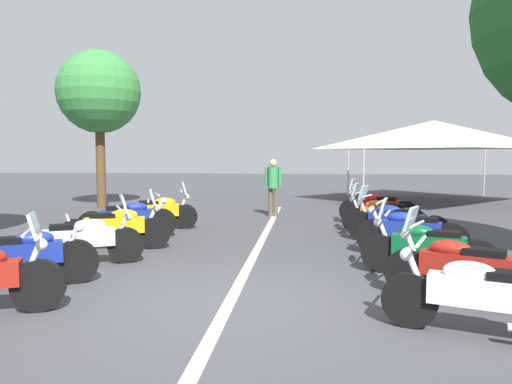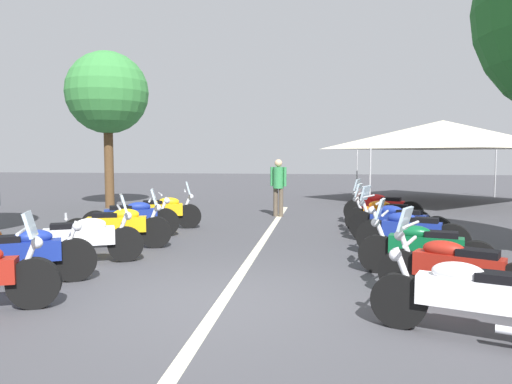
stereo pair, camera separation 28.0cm
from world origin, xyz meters
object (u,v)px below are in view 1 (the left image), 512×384
object	(u,v)px
bystander_1	(273,183)
motorcycle_right_row_0	(486,296)
motorcycle_right_row_1	(462,268)
motorcycle_right_row_5	(382,215)
motorcycle_left_row_1	(22,256)
motorcycle_left_row_4	(129,218)
motorcycle_left_row_5	(159,211)
motorcycle_right_row_4	(395,221)
roadside_tree_2	(99,93)
motorcycle_right_row_6	(377,207)
motorcycle_left_row_3	(117,227)
motorcycle_right_row_2	(426,247)
motorcycle_right_row_3	(410,232)
motorcycle_left_row_2	(81,239)
event_tent	(434,135)

from	to	relation	value
bystander_1	motorcycle_right_row_0	bearing A→B (deg)	35.77
motorcycle_right_row_1	motorcycle_right_row_5	xyz separation A→B (m)	(5.41, 0.16, -0.01)
motorcycle_left_row_1	bystander_1	distance (m)	8.77
motorcycle_left_row_4	motorcycle_left_row_5	size ratio (longest dim) A/B	1.04
motorcycle_right_row_4	roadside_tree_2	distance (m)	11.33
motorcycle_right_row_6	motorcycle_left_row_3	bearing A→B (deg)	55.11
motorcycle_right_row_0	roadside_tree_2	bearing A→B (deg)	-30.58
motorcycle_left_row_1	motorcycle_right_row_1	xyz separation A→B (m)	(-0.07, -5.96, 0.01)
motorcycle_right_row_2	motorcycle_right_row_4	xyz separation A→B (m)	(2.75, -0.02, 0.01)
motorcycle_right_row_1	roadside_tree_2	distance (m)	13.96
motorcycle_left_row_1	motorcycle_right_row_5	bearing A→B (deg)	12.90
motorcycle_left_row_3	motorcycle_right_row_2	xyz separation A→B (m)	(-1.45, -5.60, -0.01)
motorcycle_left_row_1	motorcycle_right_row_3	distance (m)	6.52
motorcycle_left_row_2	motorcycle_right_row_2	world-z (taller)	motorcycle_left_row_2
motorcycle_left_row_5	motorcycle_right_row_2	distance (m)	6.91
motorcycle_left_row_1	motorcycle_left_row_4	size ratio (longest dim) A/B	0.93
motorcycle_left_row_3	event_tent	bearing A→B (deg)	32.76
motorcycle_right_row_0	roadside_tree_2	size ratio (longest dim) A/B	0.38
motorcycle_left_row_4	roadside_tree_2	bearing A→B (deg)	93.58
motorcycle_left_row_5	motorcycle_right_row_0	size ratio (longest dim) A/B	0.95
motorcycle_right_row_6	motorcycle_right_row_2	bearing A→B (deg)	109.12
motorcycle_right_row_0	bystander_1	xyz separation A→B (m)	(9.48, 2.85, 0.58)
motorcycle_left_row_1	motorcycle_right_row_2	bearing A→B (deg)	-17.07
motorcycle_left_row_3	bystander_1	bearing A→B (deg)	46.13
motorcycle_left_row_5	motorcycle_right_row_3	world-z (taller)	motorcycle_left_row_5
motorcycle_right_row_3	motorcycle_right_row_4	xyz separation A→B (m)	(1.31, 0.04, 0.01)
motorcycle_left_row_5	motorcycle_right_row_6	world-z (taller)	motorcycle_right_row_6
motorcycle_right_row_6	roadside_tree_2	world-z (taller)	roadside_tree_2
motorcycle_left_row_2	roadside_tree_2	size ratio (longest dim) A/B	0.36
motorcycle_right_row_2	bystander_1	bearing A→B (deg)	-52.76
motorcycle_left_row_2	motorcycle_right_row_1	xyz separation A→B (m)	(-1.45, -5.77, 0.00)
motorcycle_right_row_4	event_tent	xyz separation A→B (m)	(9.05, -3.03, 2.18)
motorcycle_left_row_5	motorcycle_right_row_3	distance (m)	6.22
motorcycle_right_row_0	bystander_1	bearing A→B (deg)	-52.92
motorcycle_right_row_4	motorcycle_right_row_6	world-z (taller)	motorcycle_right_row_6
motorcycle_left_row_1	motorcycle_right_row_2	xyz separation A→B (m)	(1.32, -5.85, 0.00)
motorcycle_right_row_5	roadside_tree_2	world-z (taller)	roadside_tree_2
motorcycle_left_row_3	motorcycle_left_row_4	bearing A→B (deg)	83.21
motorcycle_right_row_0	motorcycle_right_row_4	world-z (taller)	motorcycle_right_row_4
motorcycle_left_row_2	motorcycle_right_row_0	world-z (taller)	motorcycle_left_row_2
motorcycle_left_row_2	motorcycle_right_row_3	xyz separation A→B (m)	(1.37, -5.72, 0.00)
motorcycle_left_row_1	motorcycle_right_row_6	distance (m)	9.00
motorcycle_left_row_1	roadside_tree_2	size ratio (longest dim) A/B	0.35
motorcycle_left_row_4	event_tent	world-z (taller)	event_tent
motorcycle_left_row_4	roadside_tree_2	size ratio (longest dim) A/B	0.37
roadside_tree_2	event_tent	world-z (taller)	roadside_tree_2
motorcycle_right_row_2	motorcycle_right_row_6	world-z (taller)	motorcycle_right_row_6
roadside_tree_2	motorcycle_left_row_3	bearing A→B (deg)	-154.09
motorcycle_right_row_4	motorcycle_right_row_5	xyz separation A→B (m)	(1.28, 0.07, -0.01)
motorcycle_right_row_4	bystander_1	size ratio (longest dim) A/B	1.16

